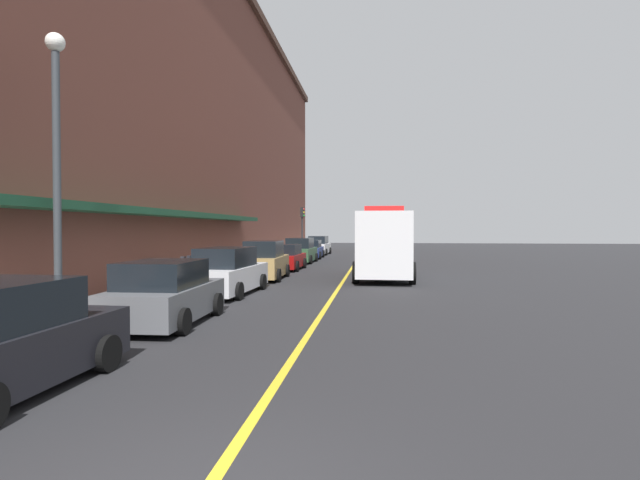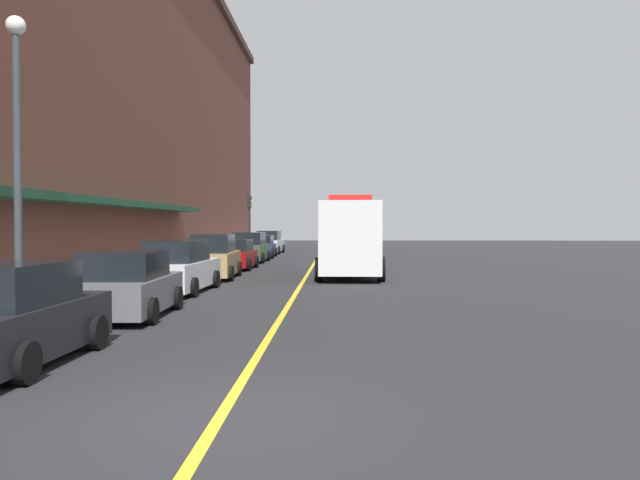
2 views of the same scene
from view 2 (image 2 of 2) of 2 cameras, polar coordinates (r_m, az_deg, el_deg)
The scene contains 17 objects.
ground_plane at distance 32.81m, azimuth -0.84°, elevation -2.61°, with size 112.00×112.00×0.00m, color #232326.
sidewalk_left at distance 33.65m, azimuth -11.45°, elevation -2.41°, with size 2.40×70.00×0.15m, color #ADA8A0.
lane_center_stripe at distance 32.81m, azimuth -0.84°, elevation -2.60°, with size 0.16×70.00×0.01m, color gold.
brick_building_left at distance 34.93m, azimuth -20.49°, elevation 13.13°, with size 9.18×64.00×18.88m.
parked_car_0 at distance 11.70m, azimuth -26.01°, elevation -6.25°, with size 2.07×4.20×1.70m.
parked_car_1 at distance 16.64m, azimuth -16.97°, elevation -3.97°, with size 2.22×4.25×1.65m.
parked_car_2 at distance 22.15m, azimuth -12.57°, elevation -2.47°, with size 2.15×4.89×1.78m.
parked_car_3 at distance 27.39m, azimuth -9.49°, elevation -1.60°, with size 2.06×4.26×1.90m.
parked_car_4 at distance 32.83m, azimuth -7.67°, elevation -1.34°, with size 2.11×4.17×1.55m.
parked_car_5 at distance 38.81m, azimuth -6.31°, elevation -0.74°, with size 2.16×4.45×1.82m.
parked_car_6 at distance 44.03m, azimuth -5.30°, elevation -0.62°, with size 2.02×4.57×1.54m.
parked_car_7 at distance 49.97m, azimuth -4.55°, elevation -0.25°, with size 2.09×4.81×1.79m.
box_truck at distance 28.34m, azimuth 2.70°, elevation 0.10°, with size 2.90×7.94×3.48m.
parking_meter_0 at distance 21.56m, azimuth -16.68°, elevation -1.99°, with size 0.14×0.18×1.33m.
parking_meter_1 at distance 22.10m, azimuth -16.21°, elevation -1.90°, with size 0.14×0.18×1.33m.
street_lamp_left at distance 16.34m, azimuth -25.51°, elevation 8.58°, with size 0.44×0.44×6.94m.
traffic_light_near at distance 48.24m, azimuth -6.34°, elevation 2.44°, with size 0.38×0.36×4.30m.
Camera 2 is at (1.43, -7.70, 2.34)m, focal length 35.70 mm.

